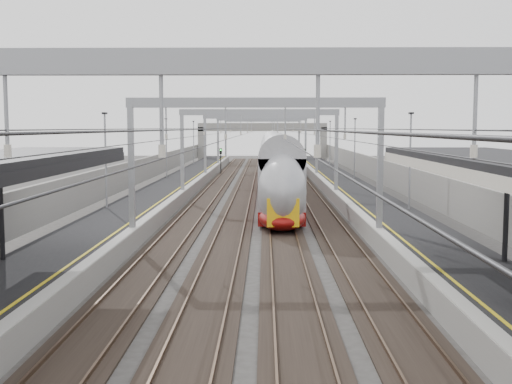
{
  "coord_description": "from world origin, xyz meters",
  "views": [
    {
      "loc": [
        0.49,
        -10.36,
        6.1
      ],
      "look_at": [
        0.0,
        24.12,
        2.63
      ],
      "focal_mm": 45.0,
      "sensor_mm": 36.0,
      "label": 1
    }
  ],
  "objects": [
    {
      "name": "signal_red_near",
      "position": [
        3.2,
        67.23,
        2.42
      ],
      "size": [
        0.32,
        0.32,
        3.48
      ],
      "color": "black",
      "rests_on": "ground"
    },
    {
      "name": "platform_left",
      "position": [
        -8.0,
        45.0,
        0.5
      ],
      "size": [
        4.0,
        120.0,
        1.0
      ],
      "primitive_type": "cube",
      "color": "black",
      "rests_on": "ground"
    },
    {
      "name": "wall_right",
      "position": [
        11.2,
        45.0,
        1.6
      ],
      "size": [
        0.3,
        120.0,
        3.2
      ],
      "primitive_type": "cube",
      "color": "gray",
      "rests_on": "ground"
    },
    {
      "name": "platform_right",
      "position": [
        8.0,
        45.0,
        0.5
      ],
      "size": [
        4.0,
        120.0,
        1.0
      ],
      "primitive_type": "cube",
      "color": "black",
      "rests_on": "ground"
    },
    {
      "name": "signal_green",
      "position": [
        -5.2,
        71.65,
        2.42
      ],
      "size": [
        0.32,
        0.32,
        3.48
      ],
      "color": "black",
      "rests_on": "ground"
    },
    {
      "name": "train",
      "position": [
        1.5,
        49.5,
        2.22
      ],
      "size": [
        2.88,
        52.52,
        4.55
      ],
      "color": "maroon",
      "rests_on": "ground"
    },
    {
      "name": "tracks",
      "position": [
        0.0,
        45.0,
        0.05
      ],
      "size": [
        11.4,
        140.0,
        0.2
      ],
      "color": "black",
      "rests_on": "ground"
    },
    {
      "name": "wall_left",
      "position": [
        -11.2,
        45.0,
        1.6
      ],
      "size": [
        0.3,
        120.0,
        3.2
      ],
      "primitive_type": "cube",
      "color": "gray",
      "rests_on": "ground"
    },
    {
      "name": "overbridge",
      "position": [
        0.0,
        100.0,
        5.31
      ],
      "size": [
        22.0,
        2.2,
        6.9
      ],
      "color": "gray",
      "rests_on": "ground"
    },
    {
      "name": "overhead_line",
      "position": [
        0.0,
        51.62,
        6.14
      ],
      "size": [
        13.0,
        140.0,
        6.6
      ],
      "color": "gray",
      "rests_on": "platform_left"
    },
    {
      "name": "signal_red_far",
      "position": [
        5.4,
        69.83,
        2.42
      ],
      "size": [
        0.32,
        0.32,
        3.48
      ],
      "color": "black",
      "rests_on": "ground"
    }
  ]
}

